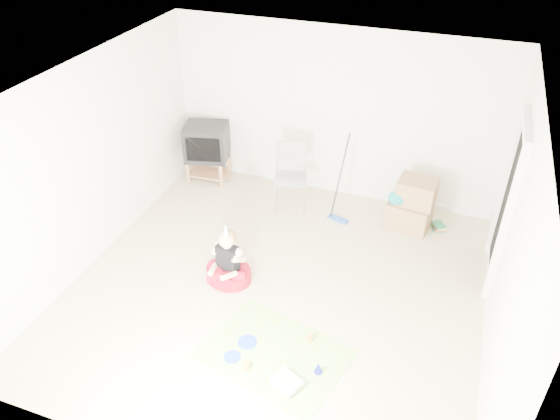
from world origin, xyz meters
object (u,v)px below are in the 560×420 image
(folding_chair, at_px, (291,178))
(birthday_cake, at_px, (287,382))
(seated_woman, at_px, (228,268))
(tv_stand, at_px, (209,166))
(crt_tv, at_px, (207,142))
(cardboard_boxes, at_px, (411,204))

(folding_chair, distance_m, birthday_cake, 3.34)
(folding_chair, distance_m, seated_woman, 1.88)
(tv_stand, bearing_deg, seated_woman, -58.49)
(crt_tv, relative_size, cardboard_boxes, 0.87)
(crt_tv, bearing_deg, tv_stand, 165.72)
(tv_stand, relative_size, seated_woman, 0.77)
(crt_tv, xyz_separation_m, seated_woman, (1.33, -2.18, -0.50))
(folding_chair, distance_m, cardboard_boxes, 1.79)
(crt_tv, relative_size, seated_woman, 0.77)
(tv_stand, bearing_deg, birthday_cake, -53.54)
(folding_chair, height_order, cardboard_boxes, folding_chair)
(crt_tv, height_order, cardboard_boxes, crt_tv)
(folding_chair, height_order, birthday_cake, folding_chair)
(birthday_cake, bearing_deg, crt_tv, 126.46)
(folding_chair, bearing_deg, crt_tv, 167.60)
(cardboard_boxes, xyz_separation_m, seated_woman, (-1.97, -1.96, -0.18))
(folding_chair, xyz_separation_m, seated_woman, (-0.20, -1.84, -0.32))
(folding_chair, relative_size, cardboard_boxes, 1.37)
(cardboard_boxes, bearing_deg, crt_tv, 176.31)
(seated_woman, relative_size, birthday_cake, 2.43)
(tv_stand, height_order, cardboard_boxes, cardboard_boxes)
(cardboard_boxes, distance_m, birthday_cake, 3.36)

